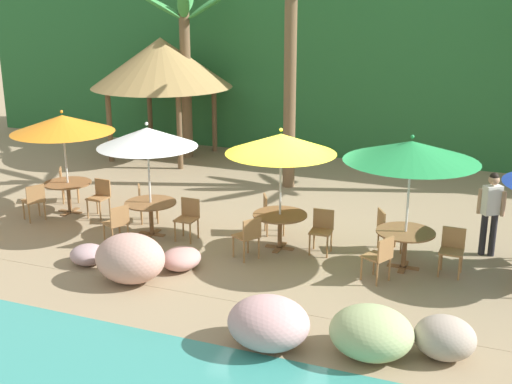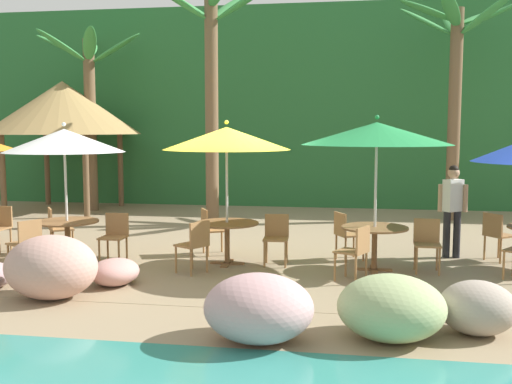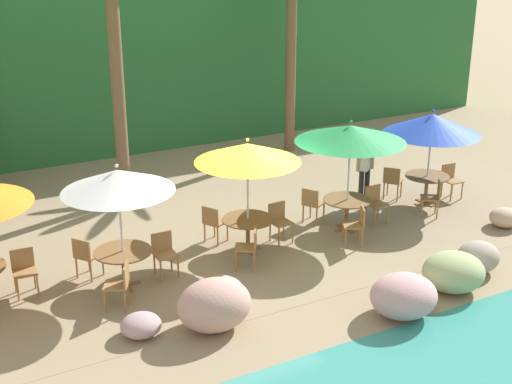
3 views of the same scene
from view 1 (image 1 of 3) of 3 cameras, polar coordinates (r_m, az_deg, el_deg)
The scene contains 28 objects.
ground_plane at distance 13.47m, azimuth 2.31°, elevation -4.87°, with size 120.00×120.00×0.00m, color #937F60.
terrace_deck at distance 13.47m, azimuth 2.31°, elevation -4.85°, with size 18.00×5.20×0.01m.
foliage_backdrop at distance 21.30m, azimuth 10.64°, elevation 11.32°, with size 28.00×2.40×6.00m.
rock_seawall at distance 10.34m, azimuth 0.93°, elevation -9.52°, with size 16.53×3.49×1.03m.
umbrella_orange at distance 15.64m, azimuth -16.49°, elevation 5.71°, with size 2.35×2.35×2.45m.
dining_table_orange at distance 15.99m, azimuth -16.03°, elevation 0.37°, with size 1.10×1.10×0.74m.
chair_orange_seaward at distance 15.57m, azimuth -13.40°, elevation -0.27°, with size 0.44×0.45×0.87m.
chair_orange_inland at distance 16.84m, azimuth -16.21°, elevation 0.83°, with size 0.59×0.59×0.87m.
chair_orange_left at distance 15.66m, azimuth -18.73°, elevation -0.62°, with size 0.58×0.58×0.87m.
umbrella_white at distance 13.72m, azimuth -9.45°, elevation 4.72°, with size 2.09×2.09×2.47m.
dining_table_white at distance 14.13m, azimuth -9.15°, elevation -1.36°, with size 1.10×1.10×0.74m.
chair_white_seaward at distance 13.83m, azimuth -5.92°, elevation -2.08°, with size 0.42×0.43×0.87m.
chair_white_inland at distance 14.96m, azimuth -9.67°, elevation -0.74°, with size 0.59×0.59×0.87m.
chair_white_left at distance 13.69m, azimuth -11.96°, elevation -2.57°, with size 0.57×0.57×0.87m.
umbrella_yellow at distance 12.78m, azimuth 2.18°, elevation 4.22°, with size 2.19×2.19×2.50m.
dining_table_yellow at distance 13.22m, azimuth 2.10°, elevation -2.44°, with size 1.10×1.10×0.74m.
chair_yellow_seaward at distance 13.13m, azimuth 5.77°, elevation -3.13°, with size 0.44×0.45×0.87m.
chair_yellow_inland at distance 14.03m, azimuth 1.25°, elevation -1.70°, with size 0.57×0.57×0.87m.
chair_yellow_left at distance 12.70m, azimuth -0.64°, elevation -3.76°, with size 0.58×0.58×0.87m.
umbrella_green at distance 12.12m, azimuth 13.38°, elevation 3.47°, with size 2.46×2.46×2.58m.
dining_table_green at distance 12.60m, azimuth 12.86°, elevation -3.89°, with size 1.10×1.10×0.74m.
chair_green_seaward at distance 12.62m, azimuth 16.71°, elevation -4.65°, with size 0.43×0.44×0.87m.
chair_green_inland at distance 13.35m, azimuth 11.26°, elevation -3.03°, with size 0.58×0.57×0.87m.
chair_green_left at distance 11.94m, azimuth 10.77°, elevation -5.46°, with size 0.57×0.57×0.87m.
palm_tree_nearest at distance 20.39m, azimuth -6.19°, elevation 12.47°, with size 3.04×2.93×5.06m.
palm_tree_second at distance 16.98m, azimuth 3.04°, elevation 13.28°, with size 3.44×3.59×5.92m.
palapa_hut at distance 20.61m, azimuth -8.26°, elevation 11.07°, with size 4.36×4.36×3.69m.
waiter_in_white at distance 13.55m, azimuth 19.77°, elevation -1.32°, with size 0.52×0.37×1.70m.
Camera 1 is at (4.09, -11.80, 5.03)m, focal length 45.96 mm.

